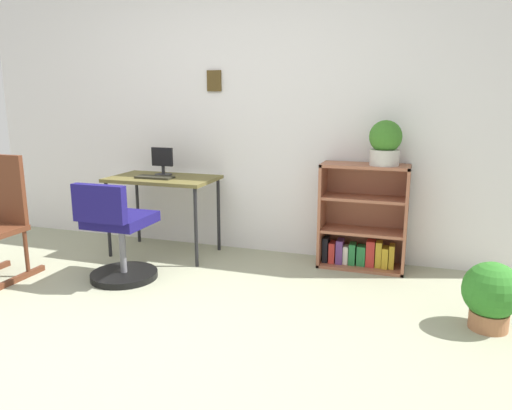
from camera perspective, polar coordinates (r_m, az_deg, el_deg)
The scene contains 9 objects.
ground_plane at distance 2.94m, azimuth -17.92°, elevation -16.42°, with size 6.24×6.24×0.00m, color #989A7F.
wall_back at distance 4.49m, azimuth -2.39°, elevation 10.98°, with size 5.20×0.12×2.55m.
desk at distance 4.40m, azimuth -10.84°, elevation 2.44°, with size 0.93×0.56×0.71m.
monitor at distance 4.48m, azimuth -10.90°, elevation 4.99°, with size 0.20×0.15×0.25m.
keyboard at distance 4.34m, azimuth -11.79°, elevation 3.21°, with size 0.33×0.14×0.02m, color #29281D.
office_chair at distance 3.87m, azimuth -15.90°, elevation -3.70°, with size 0.52×0.55×0.79m.
bookshelf_low at distance 4.14m, azimuth 12.39°, elevation -2.05°, with size 0.70×0.30×0.87m.
potted_plant_on_shelf at distance 3.96m, azimuth 14.92°, elevation 7.09°, with size 0.25×0.25×0.35m.
potted_plant_floor at distance 3.32m, azimuth 25.88°, elevation -9.38°, with size 0.35×0.35×0.43m.
Camera 1 is at (1.60, -2.04, 1.39)m, focal length 34.10 mm.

